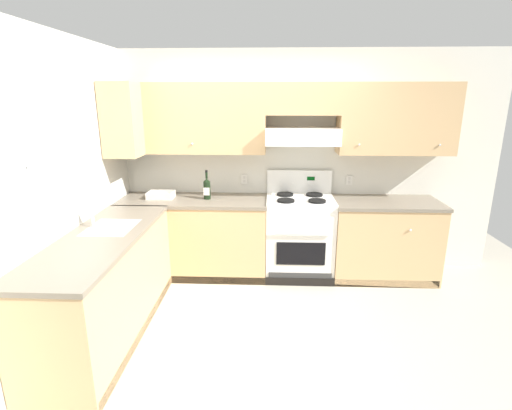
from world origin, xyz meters
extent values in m
plane|color=#B2AA99|center=(0.00, 0.00, 0.00)|extent=(7.04, 7.04, 0.00)
cube|color=silver|center=(0.46, 1.62, 1.27)|extent=(4.68, 0.12, 2.55)
cube|color=tan|center=(-0.69, 1.38, 1.80)|extent=(1.59, 0.34, 0.76)
cube|color=tan|center=(1.53, 1.38, 1.80)|extent=(1.24, 0.34, 0.76)
cube|color=tan|center=(0.51, 1.38, 2.01)|extent=(0.80, 0.34, 0.34)
cube|color=white|center=(0.51, 1.34, 1.62)|extent=(0.80, 0.46, 0.17)
cube|color=white|center=(0.51, 1.12, 1.54)|extent=(0.80, 0.03, 0.04)
sphere|color=silver|center=(-0.69, 1.20, 1.54)|extent=(0.02, 0.02, 0.02)
sphere|color=silver|center=(1.11, 1.20, 1.54)|extent=(0.02, 0.02, 0.02)
sphere|color=silver|center=(1.95, 1.20, 1.54)|extent=(0.02, 0.02, 0.02)
cube|color=silver|center=(-0.15, 1.55, 1.08)|extent=(0.08, 0.01, 0.12)
cube|color=silver|center=(-0.15, 1.54, 1.10)|extent=(0.03, 0.00, 0.03)
cube|color=silver|center=(-0.15, 1.54, 1.06)|extent=(0.03, 0.00, 0.03)
cube|color=silver|center=(1.10, 1.55, 1.08)|extent=(0.08, 0.01, 0.12)
cube|color=silver|center=(1.10, 1.54, 1.10)|extent=(0.03, 0.00, 0.03)
cube|color=silver|center=(1.10, 1.54, 1.06)|extent=(0.03, 0.00, 0.03)
cube|color=silver|center=(-1.62, 0.10, 1.27)|extent=(0.12, 4.00, 2.55)
cube|color=white|center=(-1.57, 0.10, 1.55)|extent=(0.04, 1.00, 0.92)
cube|color=white|center=(-1.55, 0.10, 1.55)|extent=(0.01, 0.90, 0.82)
cube|color=white|center=(-1.54, 0.10, 1.55)|extent=(0.01, 0.90, 0.02)
cube|color=tan|center=(-1.38, 1.20, 1.80)|extent=(0.34, 0.64, 0.76)
cube|color=tan|center=(-0.70, 1.25, 0.44)|extent=(1.65, 0.61, 0.87)
cube|color=#756B5B|center=(-0.70, 1.25, 0.89)|extent=(1.68, 0.63, 0.04)
cube|color=tan|center=(1.47, 1.25, 0.44)|extent=(1.16, 0.61, 0.87)
cube|color=#756B5B|center=(1.47, 1.25, 0.89)|extent=(1.18, 0.63, 0.04)
cube|color=black|center=(0.26, 0.97, 0.04)|extent=(3.54, 0.06, 0.09)
sphere|color=silver|center=(-1.03, 0.93, 0.68)|extent=(0.03, 0.03, 0.03)
sphere|color=silver|center=(1.64, 0.93, 0.68)|extent=(0.03, 0.03, 0.03)
cube|color=tan|center=(-1.25, 0.00, 0.44)|extent=(0.61, 1.89, 0.87)
cube|color=#756B5B|center=(-1.25, 0.00, 0.89)|extent=(0.63, 1.91, 0.04)
cube|color=black|center=(-0.97, 0.00, 0.04)|extent=(0.06, 1.85, 0.09)
cube|color=#999B9E|center=(-1.25, 0.23, 0.91)|extent=(0.40, 0.48, 0.01)
cube|color=#28282B|center=(-1.25, 0.23, 0.84)|extent=(0.34, 0.42, 0.14)
cylinder|color=silver|center=(-1.41, 0.23, 1.02)|extent=(0.03, 0.03, 0.22)
cylinder|color=silver|center=(-1.33, 0.23, 1.12)|extent=(0.16, 0.02, 0.02)
cube|color=white|center=(0.51, 1.25, 0.46)|extent=(0.76, 0.58, 0.91)
cube|color=black|center=(0.51, 0.95, 0.38)|extent=(0.53, 0.01, 0.26)
cylinder|color=silver|center=(0.51, 0.93, 0.62)|extent=(0.65, 0.02, 0.02)
cube|color=#333333|center=(0.51, 0.96, 0.10)|extent=(0.70, 0.01, 0.11)
cube|color=white|center=(0.51, 1.25, 0.92)|extent=(0.76, 0.58, 0.02)
cube|color=white|center=(0.51, 1.52, 1.05)|extent=(0.76, 0.04, 0.29)
cube|color=#053F0C|center=(0.64, 1.50, 1.10)|extent=(0.09, 0.01, 0.04)
cylinder|color=black|center=(0.34, 1.11, 0.94)|extent=(0.19, 0.19, 0.02)
cylinder|color=black|center=(0.34, 1.11, 0.93)|extent=(0.07, 0.07, 0.01)
cylinder|color=black|center=(0.68, 1.11, 0.94)|extent=(0.19, 0.19, 0.02)
cylinder|color=black|center=(0.68, 1.11, 0.93)|extent=(0.07, 0.07, 0.01)
cylinder|color=black|center=(0.34, 1.39, 0.94)|extent=(0.19, 0.19, 0.02)
cylinder|color=black|center=(0.34, 1.39, 0.93)|extent=(0.07, 0.07, 0.01)
cylinder|color=black|center=(0.68, 1.39, 0.94)|extent=(0.19, 0.19, 0.02)
cylinder|color=black|center=(0.68, 1.39, 0.93)|extent=(0.07, 0.07, 0.01)
cylinder|color=white|center=(0.30, 1.50, 1.03)|extent=(0.04, 0.02, 0.04)
cylinder|color=white|center=(0.44, 1.50, 1.03)|extent=(0.04, 0.02, 0.04)
cylinder|color=white|center=(0.58, 1.50, 1.03)|extent=(0.04, 0.02, 0.04)
cylinder|color=white|center=(0.72, 1.50, 1.03)|extent=(0.04, 0.02, 0.04)
cylinder|color=black|center=(-0.55, 1.25, 1.01)|extent=(0.08, 0.08, 0.20)
cone|color=black|center=(-0.55, 1.25, 1.13)|extent=(0.08, 0.08, 0.04)
cylinder|color=black|center=(-0.55, 1.25, 1.19)|extent=(0.03, 0.03, 0.09)
cylinder|color=black|center=(-0.55, 1.25, 1.23)|extent=(0.03, 0.03, 0.02)
cube|color=silver|center=(-0.55, 1.21, 1.01)|extent=(0.07, 0.00, 0.09)
cube|color=beige|center=(-1.09, 1.27, 0.92)|extent=(0.24, 0.16, 0.02)
cube|color=beige|center=(-1.09, 1.17, 0.95)|extent=(0.30, 0.01, 0.08)
cube|color=beige|center=(-1.09, 1.36, 0.95)|extent=(0.30, 0.01, 0.08)
cube|color=beige|center=(-1.23, 1.27, 0.95)|extent=(0.01, 0.18, 0.08)
cube|color=beige|center=(-0.95, 1.27, 0.95)|extent=(0.01, 0.18, 0.08)
camera|label=1|loc=(0.18, -2.94, 2.03)|focal=26.92mm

